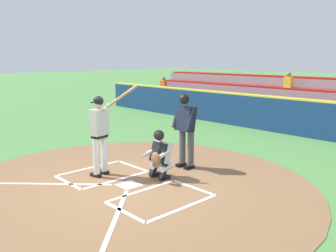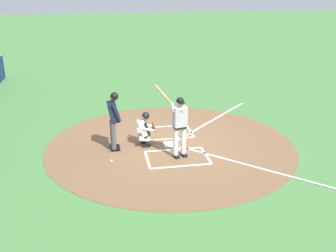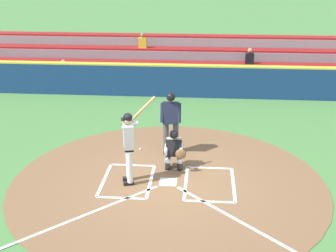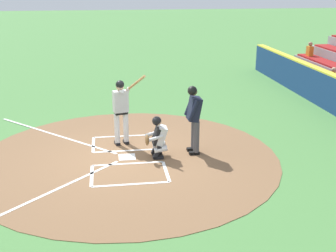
% 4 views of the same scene
% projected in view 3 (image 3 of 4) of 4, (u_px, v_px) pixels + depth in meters
% --- Properties ---
extents(ground_plane, '(120.00, 120.00, 0.00)m').
position_uv_depth(ground_plane, '(168.00, 182.00, 11.68)').
color(ground_plane, '#4C8442').
extents(dirt_circle, '(8.00, 8.00, 0.01)m').
position_uv_depth(dirt_circle, '(168.00, 182.00, 11.68)').
color(dirt_circle, brown).
rests_on(dirt_circle, ground).
extents(home_plate_and_chalk, '(7.93, 4.91, 0.01)m').
position_uv_depth(home_plate_and_chalk, '(165.00, 199.00, 10.85)').
color(home_plate_and_chalk, white).
rests_on(home_plate_and_chalk, dirt_circle).
extents(batter, '(0.83, 0.89, 2.13)m').
position_uv_depth(batter, '(129.00, 143.00, 11.29)').
color(batter, white).
rests_on(batter, ground).
extents(catcher, '(0.59, 0.60, 1.13)m').
position_uv_depth(catcher, '(174.00, 149.00, 12.22)').
color(catcher, black).
rests_on(catcher, ground).
extents(plate_umpire, '(0.59, 0.42, 1.86)m').
position_uv_depth(plate_umpire, '(171.00, 119.00, 12.98)').
color(plate_umpire, '#4C4C51').
rests_on(plate_umpire, ground).
extents(baseball, '(0.07, 0.07, 0.07)m').
position_uv_depth(baseball, '(140.00, 149.00, 13.57)').
color(baseball, white).
rests_on(baseball, ground).
extents(backstop_wall, '(22.00, 0.36, 1.31)m').
position_uv_depth(backstop_wall, '(183.00, 81.00, 18.44)').
color(backstop_wall, navy).
rests_on(backstop_wall, ground).
extents(bleacher_stand, '(20.00, 3.40, 2.10)m').
position_uv_depth(bleacher_stand, '(186.00, 64.00, 20.93)').
color(bleacher_stand, gray).
rests_on(bleacher_stand, ground).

